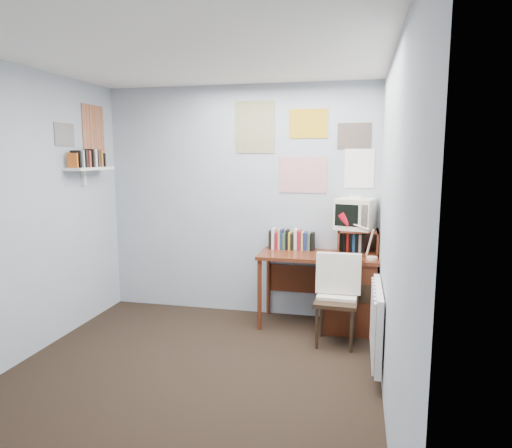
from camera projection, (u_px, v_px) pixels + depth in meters
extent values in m
plane|color=black|center=(183.00, 385.00, 3.52)|extent=(3.50, 3.50, 0.00)
cube|color=#A6B1BE|center=(239.00, 201.00, 5.02)|extent=(3.00, 0.02, 2.50)
cube|color=#A6B1BE|center=(3.00, 219.00, 3.66)|extent=(0.02, 3.50, 2.50)
cube|color=#A6B1BE|center=(391.00, 233.00, 3.01)|extent=(0.02, 3.50, 2.50)
cube|color=white|center=(174.00, 46.00, 3.15)|extent=(3.00, 3.50, 0.02)
cube|color=#562413|center=(318.00, 256.00, 4.64)|extent=(1.20, 0.55, 0.03)
cube|color=#562413|center=(350.00, 294.00, 4.62)|extent=(0.50, 0.50, 0.72)
cylinder|color=#562413|center=(259.00, 295.00, 4.59)|extent=(0.04, 0.04, 0.72)
cylinder|color=#562413|center=(268.00, 282.00, 5.04)|extent=(0.04, 0.04, 0.72)
cube|color=#562413|center=(297.00, 279.00, 4.99)|extent=(0.64, 0.02, 0.30)
cube|color=black|center=(336.00, 302.00, 4.22)|extent=(0.44, 0.42, 0.82)
cube|color=red|center=(373.00, 240.00, 4.36)|extent=(0.27, 0.23, 0.38)
cube|color=#562413|center=(358.00, 241.00, 4.64)|extent=(0.40, 0.30, 0.25)
cube|color=#EDDEC6|center=(356.00, 212.00, 4.62)|extent=(0.44, 0.42, 0.34)
cube|color=#562413|center=(297.00, 239.00, 4.85)|extent=(0.60, 0.14, 0.22)
cube|color=white|center=(377.00, 323.00, 3.67)|extent=(0.09, 0.80, 0.60)
cube|color=white|center=(90.00, 169.00, 4.64)|extent=(0.20, 0.62, 0.24)
cube|color=white|center=(303.00, 146.00, 4.77)|extent=(1.20, 0.01, 0.90)
cube|color=white|center=(80.00, 131.00, 4.61)|extent=(0.01, 0.70, 0.60)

